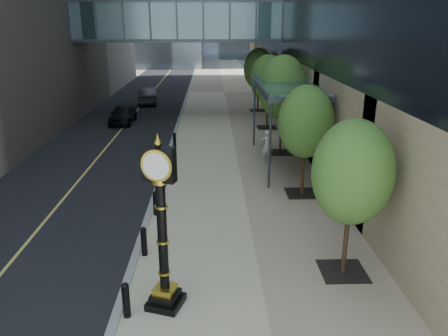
% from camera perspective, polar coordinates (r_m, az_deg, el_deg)
% --- Properties ---
extents(road, '(8.00, 180.00, 0.02)m').
position_cam_1_polar(road, '(49.71, -9.35, 9.73)').
color(road, black).
rests_on(road, ground).
extents(sidewalk, '(8.00, 180.00, 0.06)m').
position_cam_1_polar(sidewalk, '(49.29, 0.04, 9.92)').
color(sidewalk, '#BEB392').
rests_on(sidewalk, ground).
extents(curb, '(0.25, 180.00, 0.07)m').
position_cam_1_polar(curb, '(49.34, -4.68, 9.87)').
color(curb, gray).
rests_on(curb, ground).
extents(skywalk, '(17.00, 4.20, 5.80)m').
position_cam_1_polar(skywalk, '(36.81, -5.97, 18.91)').
color(skywalk, '#446C6D').
rests_on(skywalk, ground).
extents(entrance_canopy, '(3.00, 8.00, 4.38)m').
position_cam_1_polar(entrance_canopy, '(23.27, 8.18, 10.39)').
color(entrance_canopy, '#383F44').
rests_on(entrance_canopy, ground).
extents(bollard_row, '(0.20, 16.20, 0.90)m').
position_cam_1_polar(bollard_row, '(19.15, -8.35, -2.81)').
color(bollard_row, black).
rests_on(bollard_row, sidewalk).
extents(street_trees, '(2.76, 28.46, 5.67)m').
position_cam_1_polar(street_trees, '(26.23, 7.33, 9.99)').
color(street_trees, black).
rests_on(street_trees, sidewalk).
extents(street_clock, '(1.11, 1.11, 4.69)m').
position_cam_1_polar(street_clock, '(11.55, -8.02, -9.09)').
color(street_clock, black).
rests_on(street_clock, sidewalk).
extents(pedestrian, '(0.71, 0.51, 1.84)m').
position_cam_1_polar(pedestrian, '(23.99, 5.63, 2.89)').
color(pedestrian, '#B7B4A8').
rests_on(pedestrian, sidewalk).
extents(car_near, '(1.69, 4.14, 1.41)m').
position_cam_1_polar(car_near, '(34.55, -13.09, 6.89)').
color(car_near, black).
rests_on(car_near, road).
extents(car_far, '(2.26, 4.90, 1.56)m').
position_cam_1_polar(car_far, '(42.55, -9.98, 9.31)').
color(car_far, black).
rests_on(car_far, road).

